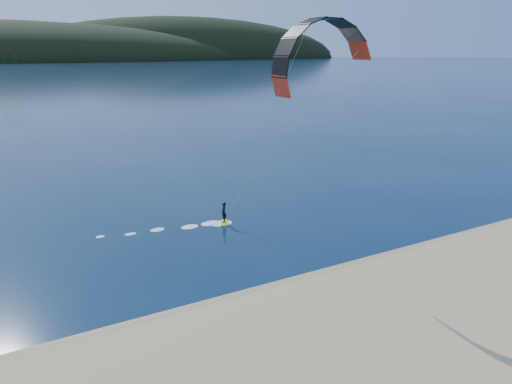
# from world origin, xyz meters

# --- Properties ---
(ground) EXTENTS (1800.00, 1800.00, 0.00)m
(ground) POSITION_xyz_m (0.00, 0.00, 0.00)
(ground) COLOR #071D35
(ground) RESTS_ON ground
(wet_sand) EXTENTS (220.00, 2.50, 0.10)m
(wet_sand) POSITION_xyz_m (0.00, 4.50, 0.05)
(wet_sand) COLOR #947856
(wet_sand) RESTS_ON ground
(headland) EXTENTS (1200.00, 310.00, 140.00)m
(headland) POSITION_xyz_m (0.63, 745.28, 0.00)
(headland) COLOR black
(headland) RESTS_ON ground
(kitesurfer_near) EXTENTS (21.38, 8.15, 16.47)m
(kitesurfer_near) POSITION_xyz_m (8.16, 12.16, 12.72)
(kitesurfer_near) COLOR #ACE01A
(kitesurfer_near) RESTS_ON ground
(kitesurfer_far) EXTENTS (12.78, 6.06, 14.59)m
(kitesurfer_far) POSITION_xyz_m (-15.19, 203.52, 11.27)
(kitesurfer_far) COLOR #ACE01A
(kitesurfer_far) RESTS_ON ground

